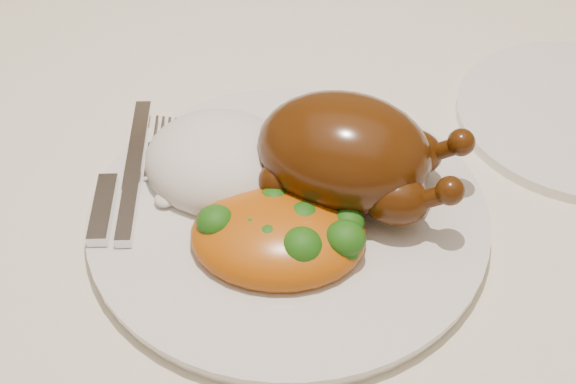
# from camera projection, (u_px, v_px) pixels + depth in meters

# --- Properties ---
(dining_table) EXTENTS (1.60, 0.90, 0.76)m
(dining_table) POSITION_uv_depth(u_px,v_px,m) (281.00, 188.00, 0.82)
(dining_table) COLOR brown
(dining_table) RESTS_ON floor
(tablecloth) EXTENTS (1.73, 1.03, 0.18)m
(tablecloth) POSITION_uv_depth(u_px,v_px,m) (280.00, 133.00, 0.77)
(tablecloth) COLOR silver
(tablecloth) RESTS_ON dining_table
(dinner_plate) EXTENTS (0.39, 0.39, 0.01)m
(dinner_plate) POSITION_uv_depth(u_px,v_px,m) (288.00, 216.00, 0.64)
(dinner_plate) COLOR silver
(dinner_plate) RESTS_ON tablecloth
(roast_chicken) EXTENTS (0.17, 0.12, 0.09)m
(roast_chicken) POSITION_uv_depth(u_px,v_px,m) (349.00, 153.00, 0.62)
(roast_chicken) COLOR #4E2508
(roast_chicken) RESTS_ON dinner_plate
(rice_mound) EXTENTS (0.14, 0.13, 0.07)m
(rice_mound) POSITION_uv_depth(u_px,v_px,m) (220.00, 162.00, 0.66)
(rice_mound) COLOR silver
(rice_mound) RESTS_ON dinner_plate
(mac_and_cheese) EXTENTS (0.14, 0.12, 0.05)m
(mac_and_cheese) POSITION_uv_depth(u_px,v_px,m) (286.00, 235.00, 0.60)
(mac_and_cheese) COLOR #B14C0B
(mac_and_cheese) RESTS_ON dinner_plate
(cutlery) EXTENTS (0.05, 0.18, 0.01)m
(cutlery) POSITION_uv_depth(u_px,v_px,m) (126.00, 187.00, 0.65)
(cutlery) COLOR silver
(cutlery) RESTS_ON dinner_plate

